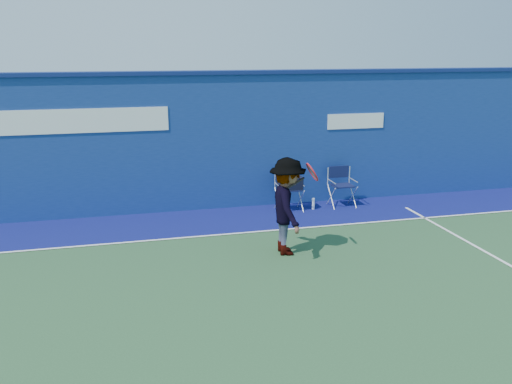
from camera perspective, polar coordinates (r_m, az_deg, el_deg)
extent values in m
plane|color=#2A4F2C|center=(7.80, 0.34, -12.27)|extent=(80.00, 80.00, 0.00)
cube|color=navy|center=(12.22, -5.70, 5.16)|extent=(24.00, 0.40, 3.00)
cube|color=navy|center=(12.05, -5.89, 12.39)|extent=(24.00, 0.50, 0.08)
cube|color=white|center=(11.87, -20.20, 6.96)|extent=(4.50, 0.02, 0.50)
cube|color=white|center=(12.97, 10.47, 7.35)|extent=(1.40, 0.02, 0.35)
cube|color=#0E1358|center=(11.52, -4.70, -3.09)|extent=(24.00, 1.80, 0.01)
cube|color=white|center=(10.68, -3.91, -4.51)|extent=(24.00, 0.06, 0.01)
cube|color=#10163C|center=(12.15, 3.53, 0.27)|extent=(0.47, 0.40, 0.03)
cube|color=silver|center=(12.32, 3.22, 1.42)|extent=(0.54, 0.02, 0.39)
cube|color=#10163C|center=(12.30, 3.22, 1.78)|extent=(0.47, 0.03, 0.27)
cube|color=black|center=(12.08, 3.58, 0.91)|extent=(0.54, 0.31, 0.29)
cube|color=#10163C|center=(12.29, 3.23, 1.96)|extent=(0.39, 0.06, 0.22)
cube|color=#10163C|center=(12.62, 9.08, 0.67)|extent=(0.47, 0.40, 0.03)
cube|color=silver|center=(12.78, 8.70, 1.78)|extent=(0.54, 0.02, 0.39)
cube|color=#10163C|center=(12.76, 8.72, 2.12)|extent=(0.47, 0.03, 0.27)
cylinder|color=white|center=(12.36, 6.04, -1.24)|extent=(0.07, 0.07, 0.27)
imported|color=#EA4738|center=(9.53, 3.32, -1.53)|extent=(0.71, 1.15, 1.73)
torus|color=#AF171C|center=(9.38, 5.93, 2.10)|extent=(0.23, 0.38, 0.34)
cylinder|color=gray|center=(9.38, 5.93, 2.10)|extent=(0.17, 0.32, 0.27)
cylinder|color=black|center=(9.32, 4.22, 0.97)|extent=(0.31, 0.05, 0.20)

